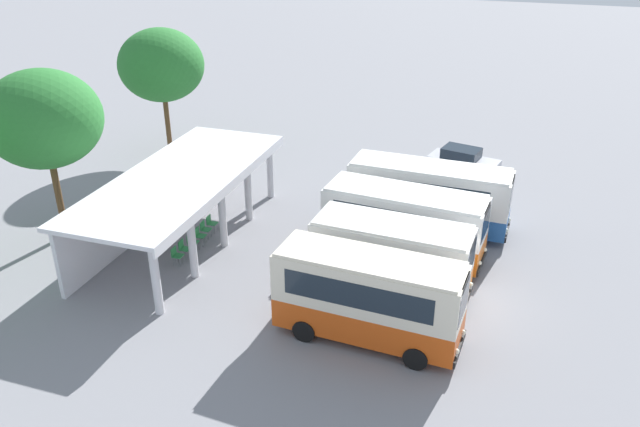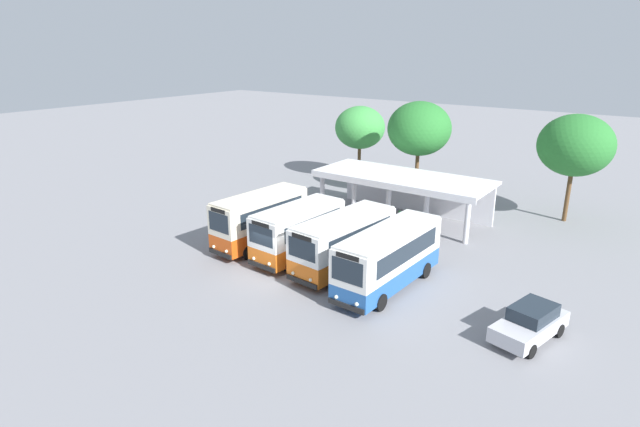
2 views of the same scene
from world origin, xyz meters
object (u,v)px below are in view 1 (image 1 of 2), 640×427
Objects in this scene: city_bus_nearest_orange at (369,296)px; waiting_chair_middle_seat at (192,241)px; city_bus_second_in_row at (391,256)px; city_bus_fourth_amber at (429,194)px; waiting_chair_fourth_seat at (199,234)px; waiting_chair_fifth_seat at (205,228)px; waiting_chair_far_end_seat at (211,222)px; waiting_chair_second_from_end at (183,247)px; city_bus_middle_cream at (404,221)px; waiting_chair_end_by_column at (176,254)px; parked_car_flank at (463,161)px.

city_bus_nearest_orange reaches higher than waiting_chair_middle_seat.
waiting_chair_middle_seat is (0.69, 9.68, -1.31)m from city_bus_second_in_row.
city_bus_fourth_amber is 11.76m from waiting_chair_middle_seat.
waiting_chair_fifth_seat is (0.68, 0.06, 0.00)m from waiting_chair_fourth_seat.
waiting_chair_middle_seat and waiting_chair_fourth_seat have the same top height.
city_bus_fourth_amber is at bearing -69.46° from waiting_chair_far_end_seat.
waiting_chair_far_end_seat is (2.72, -0.03, 0.00)m from waiting_chair_second_from_end.
waiting_chair_second_from_end is 1.00× the size of waiting_chair_far_end_seat.
city_bus_second_in_row is 9.79m from waiting_chair_middle_seat.
city_bus_middle_cream is 8.71× the size of waiting_chair_end_by_column.
waiting_chair_end_by_column is 1.36m from waiting_chair_middle_seat.
waiting_chair_fifth_seat is 1.00× the size of waiting_chair_far_end_seat.
waiting_chair_second_from_end is at bearing 176.13° from waiting_chair_fourth_seat.
waiting_chair_fifth_seat is at bearing -179.37° from waiting_chair_far_end_seat.
city_bus_fourth_amber is 12.17m from waiting_chair_second_from_end.
city_bus_nearest_orange is 9.83m from city_bus_fourth_amber.
city_bus_second_in_row is at bearing -105.72° from waiting_chair_far_end_seat.
waiting_chair_middle_seat is at bearing 120.01° from city_bus_fourth_amber.
waiting_chair_fourth_seat is at bearing -177.21° from waiting_chair_far_end_seat.
waiting_chair_fifth_seat is (2.72, -0.02, 0.00)m from waiting_chair_end_by_column.
waiting_chair_second_from_end and waiting_chair_fourth_seat have the same top height.
waiting_chair_fifth_seat is (-12.19, 10.99, -0.30)m from parked_car_flank.
city_bus_nearest_orange reaches higher than waiting_chair_fourth_seat.
waiting_chair_far_end_seat is (0.68, 0.01, 0.00)m from waiting_chair_fifth_seat.
city_bus_fourth_amber is 1.83× the size of parked_car_flank.
city_bus_second_in_row is 6.55m from city_bus_fourth_amber.
parked_car_flank reaches higher than waiting_chair_end_by_column.
waiting_chair_middle_seat is (3.96, 9.55, -1.41)m from city_bus_nearest_orange.
city_bus_nearest_orange reaches higher than waiting_chair_end_by_column.
waiting_chair_end_by_column and waiting_chair_second_from_end have the same top height.
waiting_chair_second_from_end is 1.00× the size of waiting_chair_middle_seat.
city_bus_fourth_amber reaches higher than city_bus_middle_cream.
waiting_chair_end_by_column is 2.72m from waiting_chair_fifth_seat.
city_bus_second_in_row is at bearing 176.14° from city_bus_fourth_amber.
waiting_chair_end_by_column is 2.04m from waiting_chair_fourth_seat.
waiting_chair_fifth_seat is (2.05, 9.71, -1.31)m from city_bus_second_in_row.
waiting_chair_second_from_end is (0.01, 9.74, -1.31)m from city_bus_second_in_row.
waiting_chair_second_from_end is at bearing 108.71° from city_bus_middle_cream.
city_bus_fourth_amber reaches higher than waiting_chair_fourth_seat.
city_bus_middle_cream is 9.74m from waiting_chair_fifth_seat.
waiting_chair_fourth_seat is 0.68m from waiting_chair_fifth_seat.
waiting_chair_fifth_seat is at bearing 137.97° from parked_car_flank.
parked_car_flank is 15.92m from waiting_chair_far_end_seat.
city_bus_fourth_amber reaches higher than waiting_chair_far_end_seat.
city_bus_second_in_row is 7.73× the size of waiting_chair_end_by_column.
waiting_chair_end_by_column is at bearing 74.81° from city_bus_nearest_orange.
parked_car_flank is (7.71, -0.84, -1.03)m from city_bus_fourth_amber.
waiting_chair_end_by_column is (-0.67, 9.73, -1.31)m from city_bus_second_in_row.
parked_car_flank is 16.41m from waiting_chair_fifth_seat.
city_bus_fourth_amber is 9.33× the size of waiting_chair_end_by_column.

